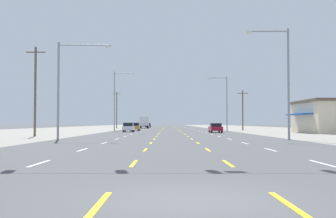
{
  "coord_description": "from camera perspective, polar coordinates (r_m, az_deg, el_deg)",
  "views": [
    {
      "loc": [
        -0.48,
        -7.89,
        1.51
      ],
      "look_at": [
        -0.64,
        49.16,
        3.49
      ],
      "focal_mm": 42.84,
      "sensor_mm": 36.0,
      "label": 1
    }
  ],
  "objects": [
    {
      "name": "ground_plane",
      "position": [
        73.91,
        0.53,
        -3.16
      ],
      "size": [
        572.0,
        572.0,
        0.0
      ],
      "primitive_type": "plane",
      "color": "#4C4C4F"
    },
    {
      "name": "lot_apron_left",
      "position": [
        77.79,
        -18.05,
        -3.0
      ],
      "size": [
        28.0,
        440.0,
        0.01
      ],
      "primitive_type": "cube",
      "color": "gray",
      "rests_on": "ground"
    },
    {
      "name": "lot_apron_right",
      "position": [
        78.09,
        19.03,
        -2.99
      ],
      "size": [
        28.0,
        440.0,
        0.01
      ],
      "primitive_type": "cube",
      "color": "gray",
      "rests_on": "ground"
    },
    {
      "name": "lane_markings",
      "position": [
        112.4,
        0.4,
        -2.76
      ],
      "size": [
        10.64,
        227.6,
        0.01
      ],
      "color": "white",
      "rests_on": "ground"
    },
    {
      "name": "signal_span_wire",
      "position": [
        18.29,
        1.68,
        11.62
      ],
      "size": [
        27.68,
        0.53,
        9.9
      ],
      "color": "brown",
      "rests_on": "ground"
    },
    {
      "name": "sedan_far_right_nearest",
      "position": [
        62.53,
        6.93,
        -2.67
      ],
      "size": [
        1.8,
        4.5,
        1.46
      ],
      "color": "maroon",
      "rests_on": "ground"
    },
    {
      "name": "hatchback_far_left_near",
      "position": [
        67.33,
        -5.48,
        -2.6
      ],
      "size": [
        1.72,
        3.9,
        1.54
      ],
      "color": "white",
      "rests_on": "ground"
    },
    {
      "name": "hatchback_far_left_mid",
      "position": [
        77.3,
        -4.56,
        -2.52
      ],
      "size": [
        1.72,
        3.9,
        1.54
      ],
      "color": "#B28C33",
      "rests_on": "ground"
    },
    {
      "name": "box_truck_far_left_midfar",
      "position": [
        112.8,
        -3.26,
        -1.82
      ],
      "size": [
        2.4,
        7.2,
        3.23
      ],
      "color": "silver",
      "rests_on": "ground"
    },
    {
      "name": "sedan_far_left_far",
      "position": [
        135.78,
        -2.67,
        -2.31
      ],
      "size": [
        1.8,
        4.5,
        1.46
      ],
      "color": "#4C196B",
      "rests_on": "ground"
    },
    {
      "name": "storefront_right_row_1",
      "position": [
        64.92,
        22.39,
        -0.98
      ],
      "size": [
        10.18,
        12.59,
        4.91
      ],
      "color": "beige",
      "rests_on": "ground"
    },
    {
      "name": "streetlight_left_row_0",
      "position": [
        36.51,
        -14.32,
        3.78
      ],
      "size": [
        4.74,
        0.26,
        8.65
      ],
      "color": "gray",
      "rests_on": "ground"
    },
    {
      "name": "streetlight_right_row_0",
      "position": [
        36.87,
        16.38,
        4.57
      ],
      "size": [
        3.82,
        0.26,
        9.87
      ],
      "color": "gray",
      "rests_on": "ground"
    },
    {
      "name": "streetlight_left_row_1",
      "position": [
        72.77,
        -7.23,
        1.65
      ],
      "size": [
        3.68,
        0.26,
        10.77
      ],
      "color": "gray",
      "rests_on": "ground"
    },
    {
      "name": "streetlight_right_row_1",
      "position": [
        72.87,
        8.27,
        1.3
      ],
      "size": [
        3.69,
        0.26,
        9.88
      ],
      "color": "gray",
      "rests_on": "ground"
    },
    {
      "name": "utility_pole_left_row_0",
      "position": [
        47.62,
        -18.21,
        2.62
      ],
      "size": [
        2.2,
        0.26,
        10.11
      ],
      "color": "brown",
      "rests_on": "ground"
    },
    {
      "name": "utility_pole_right_row_1",
      "position": [
        81.53,
        10.74,
        -0.06
      ],
      "size": [
        2.2,
        0.26,
        8.04
      ],
      "color": "brown",
      "rests_on": "ground"
    },
    {
      "name": "utility_pole_left_row_2",
      "position": [
        113.73,
        -7.16,
        -0.04
      ],
      "size": [
        2.2,
        0.26,
        10.3
      ],
      "color": "brown",
      "rests_on": "ground"
    }
  ]
}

